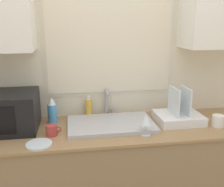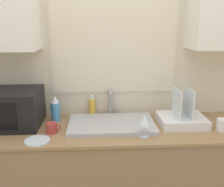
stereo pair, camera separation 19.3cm
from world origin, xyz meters
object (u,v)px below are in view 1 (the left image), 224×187
at_px(microwave, 3,112).
at_px(dish_rack, 178,116).
at_px(faucet, 107,101).
at_px(mug_near_sink, 52,130).
at_px(spray_bottle, 52,111).
at_px(wine_glass, 146,120).
at_px(soap_bottle, 89,108).

distance_m(microwave, dish_rack, 1.37).
height_order(faucet, microwave, microwave).
bearing_deg(mug_near_sink, microwave, 155.61).
relative_size(spray_bottle, mug_near_sink, 1.90).
xyz_separation_m(faucet, wine_glass, (0.22, -0.43, -0.02)).
bearing_deg(spray_bottle, dish_rack, -7.60).
relative_size(mug_near_sink, wine_glass, 0.70).
relative_size(faucet, spray_bottle, 1.11).
height_order(dish_rack, mug_near_sink, dish_rack).
xyz_separation_m(faucet, microwave, (-0.82, -0.17, 0.01)).
height_order(spray_bottle, mug_near_sink, spray_bottle).
bearing_deg(wine_glass, mug_near_sink, 171.42).
bearing_deg(wine_glass, dish_rack, 31.56).
xyz_separation_m(dish_rack, soap_bottle, (-0.71, 0.23, 0.03)).
xyz_separation_m(microwave, soap_bottle, (0.66, 0.18, -0.06)).
bearing_deg(dish_rack, mug_near_sink, -173.97).
xyz_separation_m(dish_rack, wine_glass, (-0.34, -0.21, 0.06)).
bearing_deg(spray_bottle, faucet, 11.44).
bearing_deg(mug_near_sink, soap_bottle, 49.40).
height_order(faucet, mug_near_sink, faucet).
bearing_deg(faucet, mug_near_sink, -143.54).
xyz_separation_m(microwave, spray_bottle, (0.36, 0.08, -0.04)).
xyz_separation_m(spray_bottle, mug_near_sink, (0.01, -0.24, -0.06)).
height_order(dish_rack, spray_bottle, dish_rack).
bearing_deg(faucet, microwave, -168.28).
xyz_separation_m(microwave, wine_glass, (1.03, -0.27, -0.03)).
relative_size(microwave, mug_near_sink, 4.53).
relative_size(microwave, spray_bottle, 2.39).
xyz_separation_m(mug_near_sink, wine_glass, (0.67, -0.10, 0.08)).
relative_size(microwave, wine_glass, 3.15).
height_order(spray_bottle, wine_glass, spray_bottle).
relative_size(faucet, microwave, 0.47).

